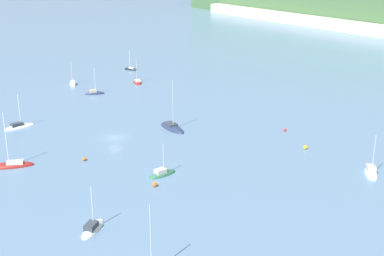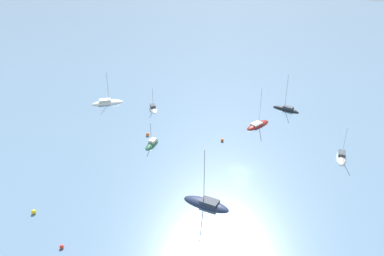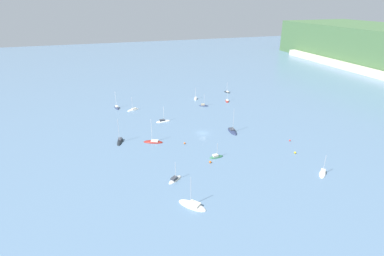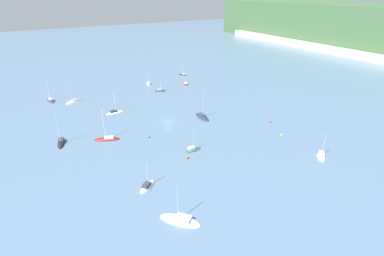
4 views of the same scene
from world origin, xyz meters
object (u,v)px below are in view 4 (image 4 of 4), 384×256
object	(u,v)px
sailboat_8	(115,113)
mooring_buoy_1	(270,122)
sailboat_11	(160,91)
sailboat_1	(51,101)
sailboat_12	(202,117)
sailboat_13	(180,221)
sailboat_4	(186,84)
mooring_buoy_2	(149,137)
sailboat_2	(73,102)
sailboat_10	(183,75)
sailboat_6	(193,150)
mooring_buoy_3	(187,157)
mooring_buoy_0	(282,135)
sailboat_9	(61,143)
sailboat_3	(107,139)
sailboat_5	(321,156)
sailboat_0	(148,84)
sailboat_7	(147,186)

from	to	relation	value
sailboat_8	mooring_buoy_1	distance (m)	56.95
sailboat_11	sailboat_1	bearing A→B (deg)	-169.57
sailboat_12	sailboat_13	bearing A→B (deg)	-32.97
sailboat_4	mooring_buoy_2	size ratio (longest dim) A/B	11.17
sailboat_1	sailboat_2	bearing A→B (deg)	-136.03
sailboat_2	sailboat_10	distance (m)	60.61
sailboat_13	mooring_buoy_2	world-z (taller)	sailboat_13
sailboat_11	sailboat_12	xyz separation A→B (m)	(35.16, 0.26, -0.05)
sailboat_1	sailboat_6	distance (m)	71.94
sailboat_11	mooring_buoy_3	distance (m)	60.22
sailboat_10	mooring_buoy_0	xyz separation A→B (m)	(79.61, -8.69, 0.29)
sailboat_9	mooring_buoy_3	distance (m)	39.21
sailboat_8	mooring_buoy_0	distance (m)	60.52
mooring_buoy_1	mooring_buoy_3	distance (m)	37.52
sailboat_4	sailboat_8	bearing A→B (deg)	133.94
sailboat_3	sailboat_5	distance (m)	63.00
sailboat_0	sailboat_11	bearing A→B (deg)	-162.14
sailboat_3	sailboat_2	bearing A→B (deg)	-63.14
sailboat_1	sailboat_12	xyz separation A→B (m)	(46.74, 44.72, -0.02)
sailboat_9	sailboat_7	bearing A→B (deg)	36.33
sailboat_0	sailboat_3	size ratio (longest dim) A/B	0.69
sailboat_2	sailboat_12	size ratio (longest dim) A/B	0.68
mooring_buoy_0	mooring_buoy_1	world-z (taller)	mooring_buoy_0
mooring_buoy_0	mooring_buoy_3	bearing A→B (deg)	-96.01
sailboat_3	sailboat_13	xyz separation A→B (m)	(42.89, 2.27, 0.02)
sailboat_2	mooring_buoy_1	bearing A→B (deg)	113.92
sailboat_0	sailboat_8	xyz separation A→B (m)	(27.52, -25.46, 0.01)
sailboat_6	sailboat_8	world-z (taller)	sailboat_8
sailboat_2	sailboat_10	world-z (taller)	sailboat_2
mooring_buoy_0	mooring_buoy_3	world-z (taller)	mooring_buoy_3
sailboat_1	sailboat_4	size ratio (longest dim) A/B	1.24
sailboat_2	sailboat_3	distance (m)	40.32
sailboat_9	sailboat_2	bearing A→B (deg)	177.71
sailboat_2	sailboat_7	size ratio (longest dim) A/B	1.14
sailboat_10	mooring_buoy_0	distance (m)	80.08
sailboat_9	sailboat_6	bearing A→B (deg)	67.03
sailboat_0	sailboat_7	world-z (taller)	sailboat_0
sailboat_8	sailboat_9	bearing A→B (deg)	-146.61
sailboat_11	sailboat_9	bearing A→B (deg)	-122.35
sailboat_8	sailboat_10	world-z (taller)	sailboat_8
sailboat_9	sailboat_1	bearing A→B (deg)	-169.56
sailboat_8	mooring_buoy_1	size ratio (longest dim) A/B	13.35
sailboat_6	mooring_buoy_2	bearing A→B (deg)	116.15
mooring_buoy_0	mooring_buoy_1	bearing A→B (deg)	155.00
mooring_buoy_3	sailboat_11	bearing A→B (deg)	161.87
sailboat_2	sailboat_0	bearing A→B (deg)	171.12
sailboat_9	sailboat_11	xyz separation A→B (m)	(-30.12, 47.06, 0.03)
sailboat_12	mooring_buoy_3	distance (m)	29.12
sailboat_8	mooring_buoy_2	distance (m)	25.62
mooring_buoy_2	mooring_buoy_3	size ratio (longest dim) A/B	0.88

